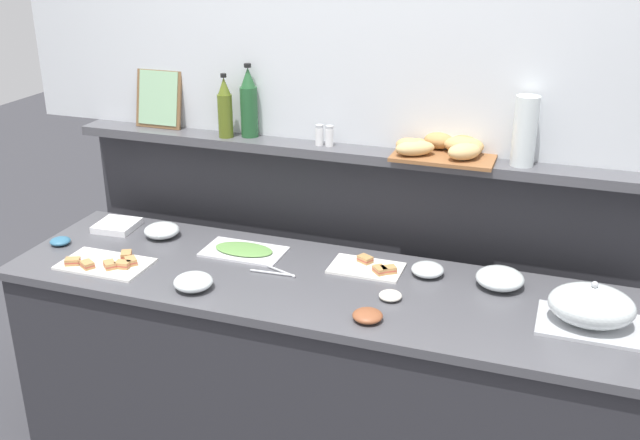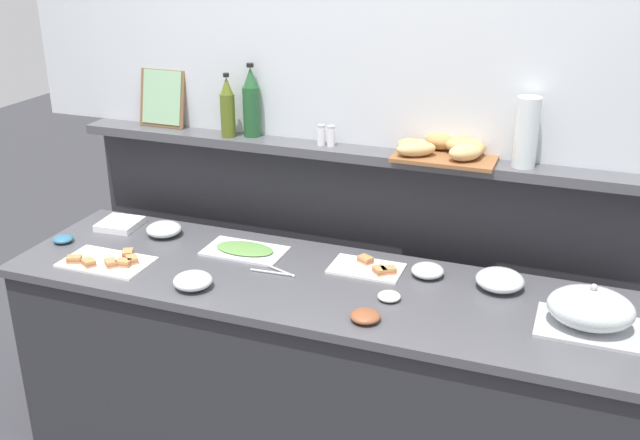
# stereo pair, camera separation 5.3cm
# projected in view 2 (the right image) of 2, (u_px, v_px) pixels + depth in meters

# --- Properties ---
(ground_plane) EXTENTS (12.00, 12.00, 0.00)m
(ground_plane) POSITION_uv_depth(u_px,v_px,m) (359.00, 392.00, 3.68)
(ground_plane) COLOR #38383D
(buffet_counter) EXTENTS (2.46, 0.69, 0.90)m
(buffet_counter) POSITION_uv_depth(u_px,v_px,m) (316.00, 380.00, 2.99)
(buffet_counter) COLOR #2D2D33
(buffet_counter) RESTS_ON ground_plane
(back_ledge_unit) EXTENTS (2.54, 0.22, 1.30)m
(back_ledge_unit) POSITION_uv_depth(u_px,v_px,m) (357.00, 275.00, 3.36)
(back_ledge_unit) COLOR #2D2D33
(back_ledge_unit) RESTS_ON ground_plane
(sandwich_platter_side) EXTENTS (0.35, 0.21, 0.04)m
(sandwich_platter_side) POSITION_uv_depth(u_px,v_px,m) (108.00, 261.00, 2.96)
(sandwich_platter_side) COLOR white
(sandwich_platter_side) RESTS_ON buffet_counter
(sandwich_platter_front) EXTENTS (0.28, 0.18, 0.04)m
(sandwich_platter_front) POSITION_uv_depth(u_px,v_px,m) (369.00, 268.00, 2.90)
(sandwich_platter_front) COLOR white
(sandwich_platter_front) RESTS_ON buffet_counter
(cold_cuts_platter) EXTENTS (0.33, 0.20, 0.02)m
(cold_cuts_platter) POSITION_uv_depth(u_px,v_px,m) (245.00, 250.00, 3.06)
(cold_cuts_platter) COLOR silver
(cold_cuts_platter) RESTS_ON buffet_counter
(serving_cloche) EXTENTS (0.34, 0.24, 0.17)m
(serving_cloche) POSITION_uv_depth(u_px,v_px,m) (590.00, 310.00, 2.46)
(serving_cloche) COLOR #B7BABF
(serving_cloche) RESTS_ON buffet_counter
(glass_bowl_large) EXTENTS (0.15, 0.15, 0.06)m
(glass_bowl_large) POSITION_uv_depth(u_px,v_px,m) (193.00, 281.00, 2.76)
(glass_bowl_large) COLOR silver
(glass_bowl_large) RESTS_ON buffet_counter
(glass_bowl_medium) EXTENTS (0.18, 0.18, 0.07)m
(glass_bowl_medium) POSITION_uv_depth(u_px,v_px,m) (500.00, 281.00, 2.75)
(glass_bowl_medium) COLOR silver
(glass_bowl_medium) RESTS_ON buffet_counter
(glass_bowl_small) EXTENTS (0.13, 0.13, 0.05)m
(glass_bowl_small) POSITION_uv_depth(u_px,v_px,m) (428.00, 271.00, 2.85)
(glass_bowl_small) COLOR silver
(glass_bowl_small) RESTS_ON buffet_counter
(glass_bowl_extra) EXTENTS (0.15, 0.15, 0.06)m
(glass_bowl_extra) POSITION_uv_depth(u_px,v_px,m) (164.00, 230.00, 3.22)
(glass_bowl_extra) COLOR silver
(glass_bowl_extra) RESTS_ON buffet_counter
(condiment_bowl_cream) EXTENTS (0.08, 0.08, 0.03)m
(condiment_bowl_cream) POSITION_uv_depth(u_px,v_px,m) (389.00, 296.00, 2.68)
(condiment_bowl_cream) COLOR silver
(condiment_bowl_cream) RESTS_ON buffet_counter
(condiment_bowl_red) EXTENTS (0.11, 0.11, 0.04)m
(condiment_bowl_red) POSITION_uv_depth(u_px,v_px,m) (365.00, 316.00, 2.54)
(condiment_bowl_red) COLOR brown
(condiment_bowl_red) RESTS_ON buffet_counter
(condiment_bowl_teal) EXTENTS (0.09, 0.09, 0.03)m
(condiment_bowl_teal) POSITION_uv_depth(u_px,v_px,m) (63.00, 239.00, 3.15)
(condiment_bowl_teal) COLOR teal
(condiment_bowl_teal) RESTS_ON buffet_counter
(serving_tongs) EXTENTS (0.19, 0.08, 0.01)m
(serving_tongs) POSITION_uv_depth(u_px,v_px,m) (276.00, 271.00, 2.89)
(serving_tongs) COLOR #B7BABF
(serving_tongs) RESTS_ON buffet_counter
(napkin_stack) EXTENTS (0.18, 0.18, 0.03)m
(napkin_stack) POSITION_uv_depth(u_px,v_px,m) (120.00, 224.00, 3.31)
(napkin_stack) COLOR white
(napkin_stack) RESTS_ON buffet_counter
(wine_bottle_green) EXTENTS (0.08, 0.08, 0.32)m
(wine_bottle_green) POSITION_uv_depth(u_px,v_px,m) (251.00, 104.00, 3.18)
(wine_bottle_green) COLOR #23562D
(wine_bottle_green) RESTS_ON back_ledge_unit
(olive_oil_bottle) EXTENTS (0.06, 0.06, 0.28)m
(olive_oil_bottle) POSITION_uv_depth(u_px,v_px,m) (228.00, 109.00, 3.18)
(olive_oil_bottle) COLOR #56661E
(olive_oil_bottle) RESTS_ON back_ledge_unit
(salt_shaker) EXTENTS (0.03, 0.03, 0.09)m
(salt_shaker) POSITION_uv_depth(u_px,v_px,m) (321.00, 135.00, 3.09)
(salt_shaker) COLOR white
(salt_shaker) RESTS_ON back_ledge_unit
(pepper_shaker) EXTENTS (0.03, 0.03, 0.09)m
(pepper_shaker) POSITION_uv_depth(u_px,v_px,m) (331.00, 136.00, 3.07)
(pepper_shaker) COLOR white
(pepper_shaker) RESTS_ON back_ledge_unit
(bread_basket) EXTENTS (0.40, 0.29, 0.08)m
(bread_basket) POSITION_uv_depth(u_px,v_px,m) (447.00, 148.00, 2.92)
(bread_basket) COLOR brown
(bread_basket) RESTS_ON back_ledge_unit
(framed_picture) EXTENTS (0.22, 0.07, 0.27)m
(framed_picture) POSITION_uv_depth(u_px,v_px,m) (162.00, 97.00, 3.34)
(framed_picture) COLOR brown
(framed_picture) RESTS_ON back_ledge_unit
(water_carafe) EXTENTS (0.09, 0.09, 0.27)m
(water_carafe) POSITION_uv_depth(u_px,v_px,m) (526.00, 132.00, 2.78)
(water_carafe) COLOR silver
(water_carafe) RESTS_ON back_ledge_unit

